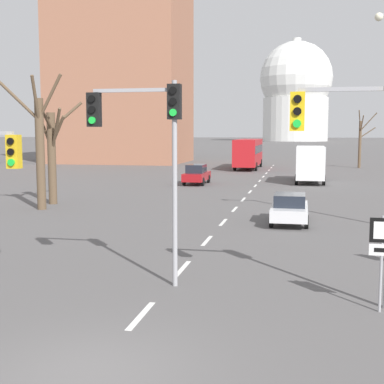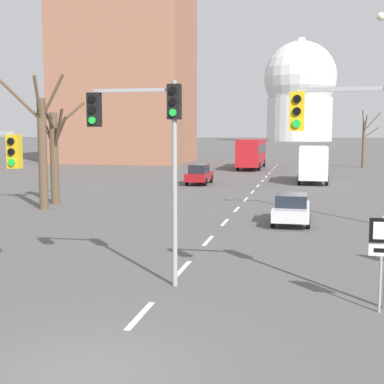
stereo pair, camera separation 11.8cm
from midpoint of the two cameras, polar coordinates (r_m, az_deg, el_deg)
The scene contains 28 objects.
ground_plane at distance 10.40m, azimuth -11.21°, elevation -18.53°, with size 800.00×800.00×0.00m, color #565454.
lane_stripe_0 at distance 13.16m, azimuth -5.71°, elevation -12.96°, with size 0.16×2.00×0.01m, color silver.
lane_stripe_1 at distance 17.32m, azimuth -1.22°, elevation -8.16°, with size 0.16×2.00×0.01m, color silver.
lane_stripe_2 at distance 21.62m, azimuth 1.45°, elevation -5.21°, with size 0.16×2.00×0.01m, color silver.
lane_stripe_3 at distance 25.98m, azimuth 3.22°, elevation -3.24°, with size 0.16×2.00×0.01m, color silver.
lane_stripe_4 at distance 30.39m, azimuth 4.47°, elevation -1.83°, with size 0.16×2.00×0.01m, color silver.
lane_stripe_5 at distance 34.82m, azimuth 5.40°, elevation -0.78°, with size 0.16×2.00×0.01m, color silver.
lane_stripe_6 at distance 39.26m, azimuth 6.12°, elevation 0.03°, with size 0.16×2.00×0.01m, color silver.
lane_stripe_7 at distance 43.72m, azimuth 6.70°, elevation 0.67°, with size 0.16×2.00×0.01m, color silver.
lane_stripe_8 at distance 48.18m, azimuth 7.17°, elevation 1.20°, with size 0.16×2.00×0.01m, color silver.
lane_stripe_9 at distance 52.65m, azimuth 7.55°, elevation 1.64°, with size 0.16×2.00×0.01m, color silver.
lane_stripe_10 at distance 57.13m, azimuth 7.88°, elevation 2.00°, with size 0.16×2.00×0.01m, color silver.
lane_stripe_11 at distance 61.61m, azimuth 8.16°, elevation 2.32°, with size 0.16×2.00×0.01m, color silver.
lane_stripe_12 at distance 66.09m, azimuth 8.41°, elevation 2.59°, with size 0.16×2.00×0.01m, color silver.
lane_stripe_13 at distance 70.57m, azimuth 8.62°, elevation 2.83°, with size 0.16×2.00×0.01m, color silver.
traffic_signal_near_right at distance 13.67m, azimuth 17.21°, elevation 5.87°, with size 2.62×0.34×5.65m.
traffic_signal_centre_tall at distance 15.05m, azimuth -5.04°, elevation 6.51°, with size 2.71×0.34×5.77m.
route_sign_post at distance 13.67m, azimuth 19.37°, elevation -5.57°, with size 0.60×0.08×2.37m.
sedan_near_left at distance 25.87m, azimuth 10.24°, elevation -1.72°, with size 1.76×4.02×1.45m.
sedan_near_right at distance 44.65m, azimuth 0.42°, elevation 1.91°, with size 1.73×4.44×1.66m.
sedan_mid_centre at distance 73.32m, azimuth 6.57°, elevation 3.60°, with size 1.71×4.14×1.54m.
city_bus at distance 63.66m, azimuth 5.98°, elevation 4.33°, with size 2.66×10.80×3.48m.
delivery_truck at distance 47.09m, azimuth 12.41°, elevation 3.05°, with size 2.44×7.20×3.14m.
bare_tree_left_near at distance 31.09m, azimuth -16.09°, elevation 4.71°, with size 3.87×1.54×7.51m.
bare_tree_right_near at distance 67.81m, azimuth 17.50°, elevation 5.21°, with size 2.23×1.58×6.94m.
bare_tree_left_far at distance 33.28m, azimuth -14.75°, elevation 4.16°, with size 2.56×2.73×6.21m.
capitol_dome at distance 258.68m, azimuth 11.00°, elevation 10.49°, with size 33.57×33.57×47.42m.
apartment_block_left at distance 78.50m, azimuth -7.55°, elevation 13.05°, with size 18.00×14.00×26.95m, color #9E664C.
Camera 1 is at (3.69, -8.68, 4.37)m, focal length 50.00 mm.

